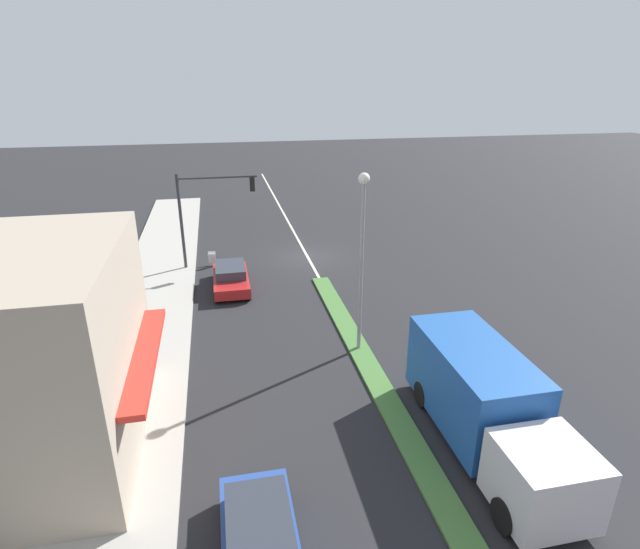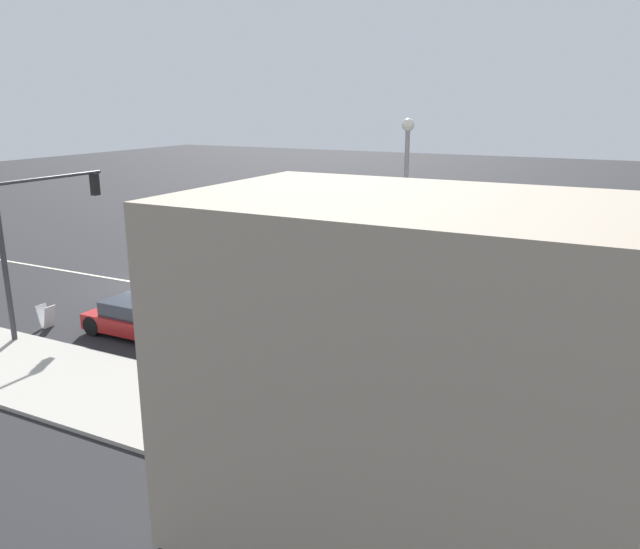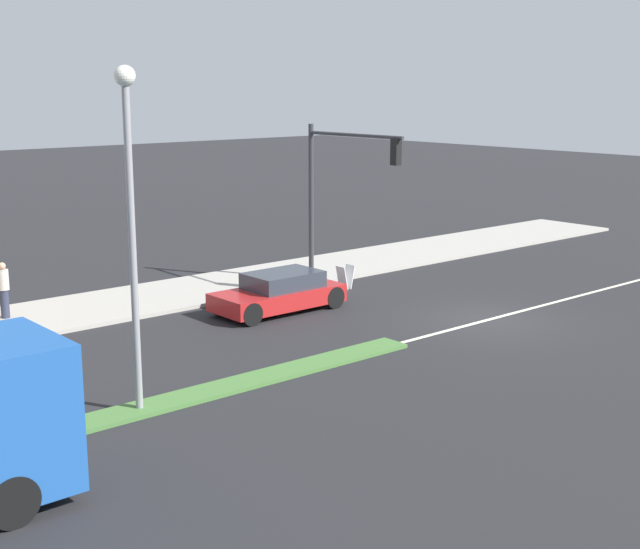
% 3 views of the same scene
% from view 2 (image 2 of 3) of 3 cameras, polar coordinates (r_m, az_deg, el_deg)
% --- Properties ---
extents(ground_plane, '(160.00, 160.00, 0.00)m').
position_cam_2_polar(ground_plane, '(22.14, 22.19, -6.86)').
color(ground_plane, '#232326').
extents(sidewalk_right, '(4.00, 73.00, 0.12)m').
position_cam_2_polar(sidewalk_right, '(14.07, 20.55, -19.82)').
color(sidewalk_right, '#A8A399').
rests_on(sidewalk_right, ground).
extents(lane_marking_center, '(0.16, 60.00, 0.01)m').
position_cam_2_polar(lane_marking_center, '(29.30, -15.28, -0.91)').
color(lane_marking_center, beige).
rests_on(lane_marking_center, ground).
extents(building_corner_store, '(5.86, 7.69, 6.34)m').
position_cam_2_polar(building_corner_store, '(11.38, 7.74, -8.95)').
color(building_corner_store, tan).
rests_on(building_corner_store, sidewalk_right).
extents(traffic_signal_main, '(4.59, 0.34, 5.60)m').
position_cam_2_polar(traffic_signal_main, '(23.86, -24.50, 4.23)').
color(traffic_signal_main, '#333338').
rests_on(traffic_signal_main, sidewalk_right).
extents(street_lamp, '(0.44, 0.44, 7.37)m').
position_cam_2_polar(street_lamp, '(22.08, 7.81, 6.98)').
color(street_lamp, gray).
rests_on(street_lamp, median_strip).
extents(pedestrian, '(0.34, 0.34, 1.72)m').
position_cam_2_polar(pedestrian, '(15.36, -7.48, -11.54)').
color(pedestrian, '#282D42').
rests_on(pedestrian, sidewalk_right).
extents(warning_aframe_sign, '(0.45, 0.53, 0.84)m').
position_cam_2_polar(warning_aframe_sign, '(24.96, -23.73, -3.51)').
color(warning_aframe_sign, silver).
rests_on(warning_aframe_sign, ground).
extents(delivery_truck, '(2.44, 7.50, 2.87)m').
position_cam_2_polar(delivery_truck, '(23.75, 23.88, -1.81)').
color(delivery_truck, silver).
rests_on(delivery_truck, ground).
extents(hatchback_red, '(1.87, 4.23, 1.26)m').
position_cam_2_polar(hatchback_red, '(22.89, -15.92, -3.92)').
color(hatchback_red, '#AD1E1E').
rests_on(hatchback_red, ground).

